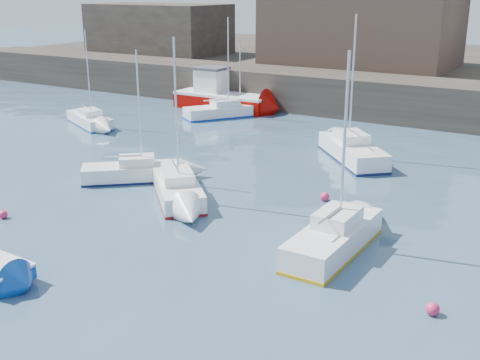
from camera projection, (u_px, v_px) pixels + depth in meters
The scene contains 15 objects.
water at pixel (23, 342), 17.06m from camera, with size 220.00×220.00×0.00m, color #2D4760.
quay_wall at pixel (397, 99), 45.14m from camera, with size 90.00×5.00×3.00m, color #28231E.
land_strip at pixel (452, 72), 59.85m from camera, with size 90.00×32.00×2.80m, color #28231E.
warehouse at pixel (362, 21), 53.02m from camera, with size 16.40×10.40×7.60m.
bldg_west at pixel (159, 28), 63.38m from camera, with size 14.00×8.00×5.00m.
fishing_boat at pixel (221, 96), 49.03m from camera, with size 8.08×3.07×5.34m.
sailboat_a at pixel (133, 172), 31.05m from camera, with size 4.97×4.56×6.66m.
sailboat_b at pixel (177, 187), 28.63m from camera, with size 5.43×5.48×7.52m.
sailboat_c at pixel (334, 237), 22.70m from camera, with size 1.93×5.71×7.48m.
sailboat_e at pixel (89, 119), 43.29m from camera, with size 5.46×3.83×6.76m.
sailboat_f at pixel (352, 150), 34.68m from camera, with size 5.71×5.98×8.15m.
sailboat_h at pixel (222, 111), 46.01m from camera, with size 4.78×5.79×7.41m.
buoy_near at pixel (4, 218), 26.12m from camera, with size 0.38×0.38×0.38m, color #D82658.
buoy_mid at pixel (432, 315), 18.47m from camera, with size 0.43×0.43×0.43m, color #D82658.
buoy_far at pixel (324, 201), 28.26m from camera, with size 0.43×0.43×0.43m, color #D82658.
Camera 1 is at (12.91, -9.52, 9.65)m, focal length 45.00 mm.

